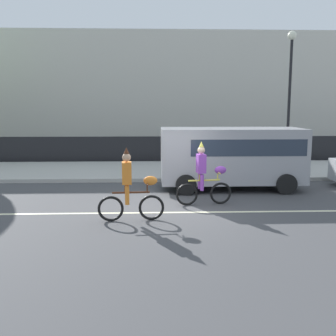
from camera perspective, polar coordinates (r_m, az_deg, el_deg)
The scene contains 10 objects.
ground_plane at distance 11.54m, azimuth 0.89°, elevation -5.83°, with size 80.00×80.00×0.00m, color #424244.
road_centre_line at distance 11.06m, azimuth 1.03°, elevation -6.46°, with size 36.00×0.14×0.01m, color beige.
sidewalk_curb at distance 17.89m, azimuth -0.22°, elevation -0.32°, with size 60.00×5.00×0.15m, color #ADAAA3.
fence_line at distance 20.68m, azimuth -0.50°, elevation 2.67°, with size 40.00×0.08×1.40m, color black.
building_backdrop at distance 29.24m, azimuth -6.39°, elevation 10.59°, with size 28.00×8.00×7.68m, color beige.
parade_cyclist_orange at distance 10.13m, azimuth -5.32°, elevation -3.05°, with size 1.72×0.50×1.92m.
parade_cyclist_purple at distance 11.80m, azimuth 5.34°, elevation -1.36°, with size 1.71×0.52×1.92m.
parked_van_grey at distance 14.24m, azimuth 9.45°, elevation 2.09°, with size 5.00×2.22×2.18m.
street_lamp_post at distance 17.54m, azimuth 17.29°, elevation 11.93°, with size 0.36×0.36×5.86m.
pedestrian_onlooker at distance 19.01m, azimuth 6.70°, elevation 3.02°, with size 0.32×0.20×1.62m.
Camera 1 is at (-0.60, -11.15, 2.92)m, focal length 42.00 mm.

